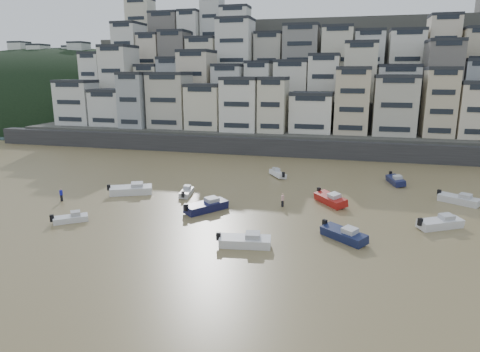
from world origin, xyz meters
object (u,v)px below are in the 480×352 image
(boat_f, at_px, (186,191))
(boat_h, at_px, (278,173))
(boat_a, at_px, (245,240))
(person_pink, at_px, (283,200))
(boat_c, at_px, (206,205))
(boat_k, at_px, (131,188))
(boat_j, at_px, (71,218))
(boat_g, at_px, (459,198))
(boat_b, at_px, (344,233))
(boat_i, at_px, (396,179))
(person_blue, at_px, (61,195))
(boat_e, at_px, (330,198))
(boat_d, at_px, (440,222))

(boat_f, bearing_deg, boat_h, -45.95)
(boat_a, relative_size, person_pink, 3.16)
(boat_f, bearing_deg, person_pink, -106.40)
(boat_c, xyz_separation_m, boat_k, (-12.55, 4.37, 0.02))
(boat_j, bearing_deg, boat_a, -42.44)
(boat_c, bearing_deg, boat_g, -34.26)
(boat_g, height_order, boat_k, boat_k)
(boat_b, distance_m, boat_g, 21.66)
(boat_g, relative_size, boat_i, 1.02)
(boat_a, bearing_deg, boat_g, 32.84)
(boat_k, bearing_deg, boat_f, -13.48)
(boat_f, xyz_separation_m, boat_g, (35.52, 5.36, 0.14))
(person_blue, bearing_deg, boat_e, 12.54)
(boat_e, bearing_deg, boat_j, -99.73)
(boat_b, relative_size, boat_j, 1.36)
(boat_g, height_order, boat_j, boat_g)
(boat_g, bearing_deg, boat_i, 162.21)
(boat_f, distance_m, boat_k, 7.76)
(boat_h, height_order, boat_i, boat_i)
(boat_g, bearing_deg, boat_h, -166.13)
(person_pink, bearing_deg, boat_f, 172.84)
(boat_i, relative_size, person_pink, 3.04)
(boat_d, distance_m, person_pink, 18.13)
(boat_a, xyz_separation_m, boat_c, (-7.23, 9.46, 0.09))
(boat_a, height_order, boat_f, boat_a)
(boat_a, relative_size, boat_c, 0.90)
(boat_k, bearing_deg, person_blue, -169.48)
(boat_a, xyz_separation_m, boat_j, (-20.83, 1.84, -0.19))
(boat_a, height_order, boat_h, boat_a)
(boat_g, bearing_deg, boat_j, -124.27)
(boat_a, relative_size, person_blue, 3.16)
(boat_g, height_order, boat_i, boat_g)
(person_pink, bearing_deg, boat_c, -154.51)
(boat_a, xyz_separation_m, boat_k, (-19.78, 13.83, 0.10))
(boat_f, bearing_deg, boat_j, 138.06)
(boat_k, bearing_deg, boat_a, -59.63)
(boat_d, bearing_deg, boat_h, 107.57)
(boat_b, height_order, boat_i, boat_b)
(person_blue, bearing_deg, boat_i, 25.31)
(boat_h, distance_m, person_blue, 32.62)
(person_pink, bearing_deg, person_blue, -170.16)
(boat_b, height_order, boat_g, boat_b)
(boat_d, bearing_deg, boat_j, 161.29)
(boat_c, xyz_separation_m, boat_f, (-4.94, 5.88, -0.23))
(boat_c, bearing_deg, person_pink, -28.94)
(boat_c, distance_m, boat_e, 16.04)
(boat_d, xyz_separation_m, boat_i, (-3.02, 18.80, -0.04))
(boat_a, bearing_deg, boat_b, 16.05)
(boat_g, bearing_deg, boat_b, -98.03)
(boat_f, bearing_deg, boat_c, -149.19)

